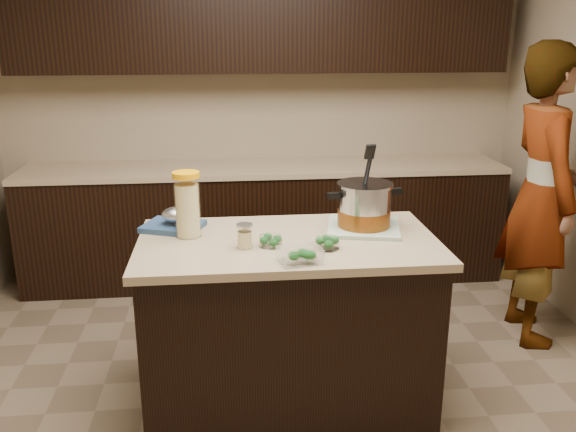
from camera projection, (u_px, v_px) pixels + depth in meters
name	position (u px, v px, depth m)	size (l,w,h in m)	color
ground_plane	(288.00, 399.00, 3.23)	(4.00, 4.00, 0.00)	brown
room_shell	(288.00, 68.00, 2.73)	(4.04, 4.04, 2.72)	tan
back_cabinets	(264.00, 159.00, 4.61)	(3.60, 0.63, 2.33)	black
island	(288.00, 322.00, 3.10)	(1.46, 0.81, 0.90)	black
dish_towel	(364.00, 227.00, 3.12)	(0.36, 0.36, 0.02)	#659162
stock_pot	(364.00, 208.00, 3.09)	(0.40, 0.33, 0.40)	#B7B7BC
lemonade_pitcher	(187.00, 207.00, 2.97)	(0.13, 0.13, 0.32)	#D5C682
mason_jar	(245.00, 237.00, 2.84)	(0.08, 0.08, 0.12)	#D5C682
broccoli_tub_left	(271.00, 241.00, 2.87)	(0.11, 0.11, 0.05)	silver
broccoli_tub_right	(327.00, 244.00, 2.84)	(0.14, 0.14, 0.05)	silver
broccoli_tub_rect	(300.00, 256.00, 2.67)	(0.21, 0.17, 0.07)	silver
blue_tray	(174.00, 222.00, 3.11)	(0.35, 0.31, 0.11)	navy
person	(541.00, 196.00, 3.68)	(0.67, 0.44, 1.83)	gray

